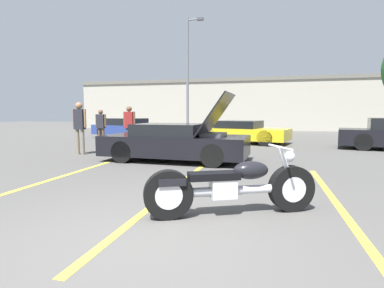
{
  "coord_description": "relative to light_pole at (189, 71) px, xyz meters",
  "views": [
    {
      "loc": [
        1.35,
        -2.99,
        1.45
      ],
      "look_at": [
        -0.21,
        3.07,
        0.8
      ],
      "focal_mm": 28.0,
      "sensor_mm": 36.0,
      "label": 1
    }
  ],
  "objects": [
    {
      "name": "parking_stripe_back",
      "position": [
        6.68,
        -15.77,
        -4.39
      ],
      "size": [
        0.12,
        5.81,
        0.01
      ],
      "primitive_type": "cube",
      "color": "yellow",
      "rests_on": "ground"
    },
    {
      "name": "far_building",
      "position": [
        4.25,
        6.79,
        -2.06
      ],
      "size": [
        32.0,
        4.2,
        4.4
      ],
      "color": "#B2AD9E",
      "rests_on": "ground"
    },
    {
      "name": "motorcycle",
      "position": [
        5.11,
        -16.6,
        -3.98
      ],
      "size": [
        2.34,
        1.23,
        0.98
      ],
      "rotation": [
        0.0,
        0.0,
        0.44
      ],
      "color": "black",
      "rests_on": "ground"
    },
    {
      "name": "ground_plane",
      "position": [
        4.25,
        -17.78,
        -4.39
      ],
      "size": [
        80.0,
        80.0,
        0.0
      ],
      "primitive_type": "plane",
      "color": "#514F4C"
    },
    {
      "name": "parked_car_mid_row",
      "position": [
        4.33,
        -6.21,
        -3.85
      ],
      "size": [
        4.66,
        2.93,
        1.08
      ],
      "rotation": [
        0.0,
        0.0,
        -0.25
      ],
      "color": "yellow",
      "rests_on": "ground"
    },
    {
      "name": "parking_stripe_middle",
      "position": [
        3.86,
        -15.77,
        -4.39
      ],
      "size": [
        0.12,
        5.81,
        0.01
      ],
      "primitive_type": "cube",
      "color": "yellow",
      "rests_on": "ground"
    },
    {
      "name": "light_pole",
      "position": [
        0.0,
        0.0,
        0.0
      ],
      "size": [
        1.21,
        0.28,
        8.02
      ],
      "color": "slate",
      "rests_on": "ground"
    },
    {
      "name": "parked_car_left_row",
      "position": [
        -2.33,
        -4.87,
        -3.84
      ],
      "size": [
        4.83,
        3.23,
        1.14
      ],
      "rotation": [
        0.0,
        0.0,
        -0.35
      ],
      "color": "navy",
      "rests_on": "ground"
    },
    {
      "name": "spectator_by_show_car",
      "position": [
        0.06,
        -9.53,
        -3.36
      ],
      "size": [
        0.52,
        0.23,
        1.73
      ],
      "color": "#38476B",
      "rests_on": "ground"
    },
    {
      "name": "show_car_hood_open",
      "position": [
        2.88,
        -12.14,
        -3.82
      ],
      "size": [
        4.4,
        2.02,
        2.02
      ],
      "rotation": [
        0.0,
        0.0,
        -0.04
      ],
      "color": "black",
      "rests_on": "ground"
    },
    {
      "name": "spectator_near_motorcycle",
      "position": [
        -0.78,
        -11.67,
        -3.3
      ],
      "size": [
        0.52,
        0.24,
        1.82
      ],
      "color": "gray",
      "rests_on": "ground"
    },
    {
      "name": "parking_stripe_foreground",
      "position": [
        1.03,
        -15.77,
        -4.39
      ],
      "size": [
        0.12,
        5.81,
        0.01
      ],
      "primitive_type": "cube",
      "color": "yellow",
      "rests_on": "ground"
    },
    {
      "name": "spectator_midground",
      "position": [
        -1.64,
        -8.9,
        -3.45
      ],
      "size": [
        0.52,
        0.21,
        1.6
      ],
      "color": "brown",
      "rests_on": "ground"
    }
  ]
}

